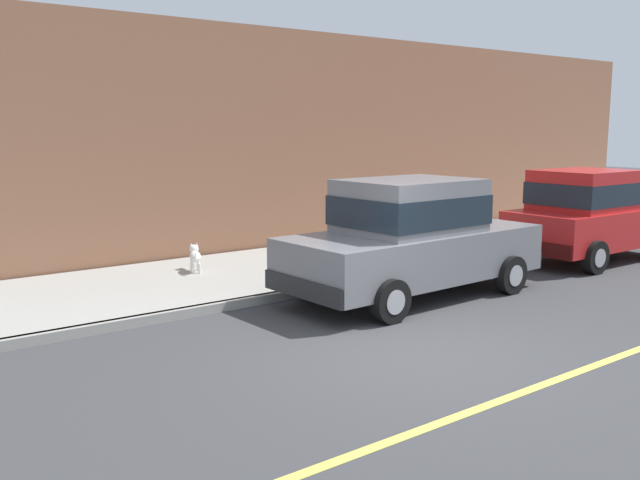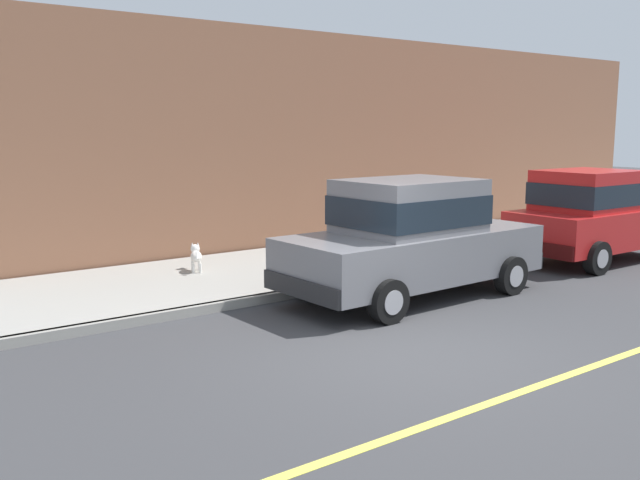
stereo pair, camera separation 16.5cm
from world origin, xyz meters
The scene contains 9 objects.
ground_plane centered at (0.00, 0.00, 0.00)m, with size 80.00×80.00×0.00m, color #38383A.
curb centered at (-3.20, 0.00, 0.07)m, with size 0.16×64.00×0.14m, color gray.
sidewalk centered at (-5.00, 0.00, 0.07)m, with size 3.60×64.00×0.14m, color #99968E.
lane_centre_line centered at (1.60, 0.00, 0.00)m, with size 0.12×57.60×0.01m, color #E0D64C.
car_grey_sedan centered at (-2.10, 2.02, 0.98)m, with size 2.12×4.65×1.92m.
car_red_hatchback centered at (-2.11, 7.09, 0.98)m, with size 1.99×3.82×1.88m.
dog_white centered at (-5.47, -0.13, 0.43)m, with size 0.71×0.39×0.49m.
fire_hydrant centered at (-3.65, 2.51, 0.48)m, with size 0.34×0.24×0.72m.
building_facade centered at (-7.10, 5.81, 2.41)m, with size 0.50×20.00×4.82m, color #8C5B42.
Camera 1 is at (5.81, -5.93, 2.74)m, focal length 39.22 mm.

